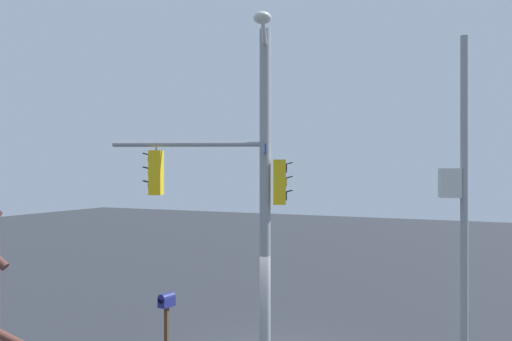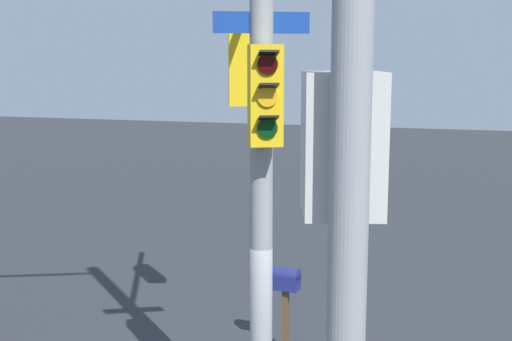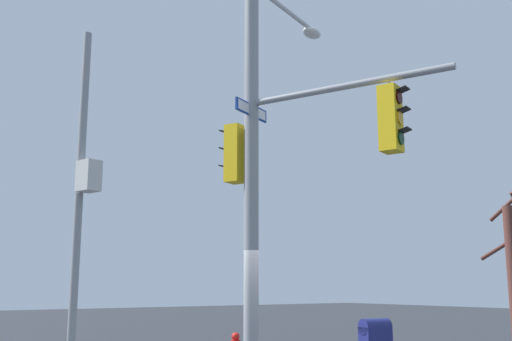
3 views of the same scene
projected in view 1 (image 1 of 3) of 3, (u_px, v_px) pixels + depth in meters
The scene contains 3 objects.
main_signal_pole_assembly at pixel (248, 176), 13.10m from camera, with size 3.24×4.80×8.08m.
secondary_pole_assembly at pixel (460, 194), 12.90m from camera, with size 0.50×0.70×7.82m.
mailbox at pixel (167, 304), 14.04m from camera, with size 0.47×0.29×1.41m.
Camera 1 is at (-11.94, -5.25, 4.62)m, focal length 37.87 mm.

